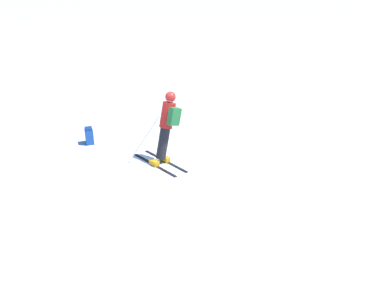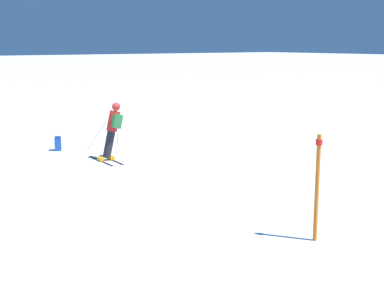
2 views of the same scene
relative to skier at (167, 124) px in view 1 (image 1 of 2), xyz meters
name	(u,v)px [view 1 (image 1 of 2)]	position (x,y,z in m)	size (l,w,h in m)	color
ground_plane	(155,165)	(0.40, -0.04, -1.05)	(300.00, 300.00, 0.00)	white
skier	(167,124)	(0.00, 0.00, 0.00)	(1.29, 1.80, 1.90)	black
spare_backpack	(89,136)	(0.88, -2.51, -0.81)	(0.32, 0.36, 0.50)	#194293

